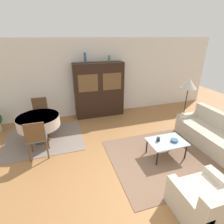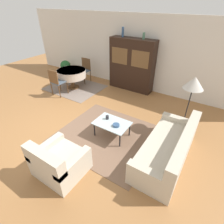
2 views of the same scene
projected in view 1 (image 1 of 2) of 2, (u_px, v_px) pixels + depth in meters
name	position (u px, v px, depth m)	size (l,w,h in m)	color
ground_plane	(123.00, 181.00, 3.59)	(14.00, 14.00, 0.00)	#9E6B3D
wall_back	(88.00, 78.00, 6.22)	(10.00, 0.06, 2.70)	silver
area_rug	(163.00, 158.00, 4.28)	(2.51, 2.26, 0.01)	brown
dining_rug	(44.00, 139.00, 5.05)	(2.13, 1.73, 0.01)	gray
couch	(216.00, 136.00, 4.63)	(0.87, 2.09, 0.85)	beige
armchair	(208.00, 203.00, 2.79)	(0.94, 0.87, 0.82)	beige
coffee_table	(167.00, 143.00, 4.21)	(0.89, 0.62, 0.41)	black
display_cabinet	(99.00, 90.00, 6.22)	(1.73, 0.46, 1.93)	black
dining_table	(39.00, 121.00, 4.76)	(1.13, 1.13, 0.75)	brown
dining_chair_near	(37.00, 137.00, 4.09)	(0.44, 0.44, 0.98)	brown
dining_chair_far	(40.00, 111.00, 5.45)	(0.44, 0.44, 0.98)	brown
floor_lamp	(189.00, 85.00, 5.36)	(0.49, 0.49, 1.55)	black
cup	(158.00, 139.00, 4.19)	(0.08, 0.08, 0.10)	#232328
bowl	(174.00, 141.00, 4.18)	(0.17, 0.17, 0.05)	#33517A
vase_tall	(85.00, 58.00, 5.65)	(0.09, 0.09, 0.33)	#33517A
vase_short	(109.00, 59.00, 5.90)	(0.09, 0.09, 0.21)	#4C7A60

